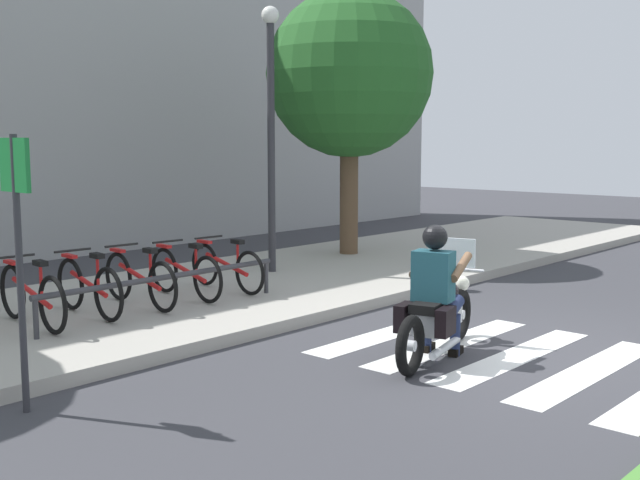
# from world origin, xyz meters

# --- Properties ---
(ground_plane) EXTENTS (48.00, 48.00, 0.00)m
(ground_plane) POSITION_xyz_m (0.00, 0.00, 0.00)
(ground_plane) COLOR #38383D
(sidewalk) EXTENTS (24.00, 4.40, 0.15)m
(sidewalk) POSITION_xyz_m (0.00, 4.75, 0.07)
(sidewalk) COLOR #A8A399
(sidewalk) RESTS_ON ground
(crosswalk_stripe_1) EXTENTS (2.80, 0.40, 0.01)m
(crosswalk_stripe_1) POSITION_xyz_m (-0.43, -0.80, 0.00)
(crosswalk_stripe_1) COLOR white
(crosswalk_stripe_1) RESTS_ON ground
(crosswalk_stripe_2) EXTENTS (2.80, 0.40, 0.01)m
(crosswalk_stripe_2) POSITION_xyz_m (-0.43, 0.00, 0.00)
(crosswalk_stripe_2) COLOR white
(crosswalk_stripe_2) RESTS_ON ground
(crosswalk_stripe_3) EXTENTS (2.80, 0.40, 0.01)m
(crosswalk_stripe_3) POSITION_xyz_m (-0.43, 0.80, 0.00)
(crosswalk_stripe_3) COLOR white
(crosswalk_stripe_3) RESTS_ON ground
(crosswalk_stripe_4) EXTENTS (2.80, 0.40, 0.01)m
(crosswalk_stripe_4) POSITION_xyz_m (-0.43, 1.60, 0.00)
(crosswalk_stripe_4) COLOR white
(crosswalk_stripe_4) RESTS_ON ground
(motorcycle) EXTENTS (2.11, 0.86, 1.19)m
(motorcycle) POSITION_xyz_m (-0.96, 0.63, 0.45)
(motorcycle) COLOR black
(motorcycle) RESTS_ON ground
(rider) EXTENTS (0.72, 0.64, 1.42)m
(rider) POSITION_xyz_m (-1.04, 0.61, 0.81)
(rider) COLOR #1E4C59
(rider) RESTS_ON ground
(bicycle_0) EXTENTS (0.48, 1.72, 0.80)m
(bicycle_0) POSITION_xyz_m (-3.49, 4.47, 0.51)
(bicycle_0) COLOR black
(bicycle_0) RESTS_ON sidewalk
(bicycle_1) EXTENTS (0.48, 1.61, 0.79)m
(bicycle_1) POSITION_xyz_m (-2.75, 4.47, 0.51)
(bicycle_1) COLOR black
(bicycle_1) RESTS_ON sidewalk
(bicycle_2) EXTENTS (0.48, 1.71, 0.78)m
(bicycle_2) POSITION_xyz_m (-2.02, 4.47, 0.51)
(bicycle_2) COLOR black
(bicycle_2) RESTS_ON sidewalk
(bicycle_3) EXTENTS (0.48, 1.65, 0.76)m
(bicycle_3) POSITION_xyz_m (-1.28, 4.48, 0.50)
(bicycle_3) COLOR black
(bicycle_3) RESTS_ON sidewalk
(bicycle_4) EXTENTS (0.48, 1.66, 0.75)m
(bicycle_4) POSITION_xyz_m (-0.55, 4.48, 0.49)
(bicycle_4) COLOR black
(bicycle_4) RESTS_ON sidewalk
(bike_rack) EXTENTS (3.54, 0.07, 0.49)m
(bike_rack) POSITION_xyz_m (-2.02, 3.92, 0.56)
(bike_rack) COLOR #333338
(bike_rack) RESTS_ON sidewalk
(street_lamp) EXTENTS (0.28, 0.28, 4.36)m
(street_lamp) POSITION_xyz_m (1.02, 5.15, 2.64)
(street_lamp) COLOR #2D2D33
(street_lamp) RESTS_ON ground
(street_sign) EXTENTS (0.06, 0.44, 2.33)m
(street_sign) POSITION_xyz_m (-4.73, 2.25, 1.60)
(street_sign) COLOR #2D2D33
(street_sign) RESTS_ON ground
(tree_near_rack) EXTENTS (3.08, 3.08, 5.03)m
(tree_near_rack) POSITION_xyz_m (3.45, 5.55, 3.47)
(tree_near_rack) COLOR brown
(tree_near_rack) RESTS_ON ground
(building_backdrop) EXTENTS (24.00, 1.20, 9.51)m
(building_backdrop) POSITION_xyz_m (0.00, 10.45, 4.75)
(building_backdrop) COLOR #A2A2A2
(building_backdrop) RESTS_ON ground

